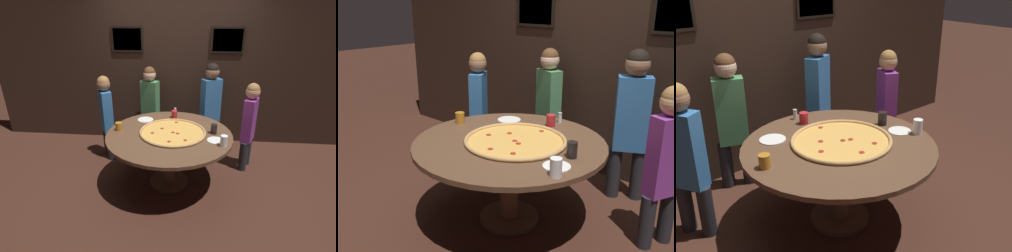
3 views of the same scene
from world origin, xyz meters
The scene contains 15 objects.
ground_plane centered at (0.00, 0.00, 0.00)m, with size 24.00×24.00×0.00m, color #422319.
back_wall centered at (0.00, 1.40, 1.30)m, with size 6.40×0.08×2.60m.
dining_table centered at (0.00, 0.00, 0.61)m, with size 1.59×1.59×0.74m.
giant_pizza centered at (0.04, 0.02, 0.75)m, with size 0.85×0.85×0.03m.
drink_cup_front_edge centered at (0.65, -0.28, 0.81)m, with size 0.08×0.08×0.13m, color white.
drink_cup_by_shaker centered at (0.56, 0.06, 0.80)m, with size 0.08×0.08×0.12m, color black.
drink_cup_near_left centered at (0.03, 0.55, 0.79)m, with size 0.08×0.08×0.11m, color #B22328.
drink_cup_far_right centered at (-0.66, 0.05, 0.79)m, with size 0.09×0.09×0.11m, color #BC7A23.
white_plate_far_back centered at (-0.38, 0.42, 0.74)m, with size 0.22×0.22×0.01m, color white.
white_plate_beside_cup centered at (0.57, -0.15, 0.74)m, with size 0.20×0.20×0.01m, color white.
condiment_shaker centered at (0.03, 0.69, 0.79)m, with size 0.04×0.04×0.10m.
diner_far_right centered at (1.09, 0.51, 0.73)m, with size 0.24×0.34×1.29m.
diner_centre_back centered at (-1.02, 0.64, 0.74)m, with size 0.28×0.34×1.31m.
diner_side_right centered at (0.58, 1.06, 0.82)m, with size 0.38×0.29×1.45m.
diner_side_left centered at (-0.42, 1.13, 0.77)m, with size 0.36×0.24×1.36m.
Camera 2 is at (1.90, -2.17, 1.86)m, focal length 40.00 mm.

